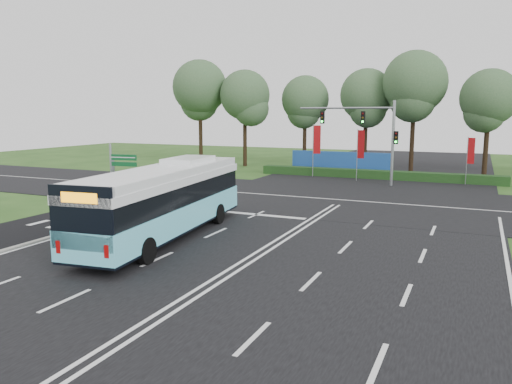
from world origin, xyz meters
TOP-DOWN VIEW (x-y plane):
  - ground at (0.00, 0.00)m, footprint 120.00×120.00m
  - road_main at (0.00, 0.00)m, footprint 20.00×120.00m
  - road_cross at (0.00, 12.00)m, footprint 120.00×14.00m
  - bike_path at (-12.50, -3.00)m, footprint 5.00×18.00m
  - kerb_strip at (-10.10, -3.00)m, footprint 0.25×18.00m
  - city_bus at (-5.05, -1.75)m, footprint 4.16×13.08m
  - pedestrian_signal at (-10.98, 1.63)m, footprint 0.29×0.42m
  - street_sign at (-9.95, 0.71)m, footprint 1.67×0.31m
  - banner_flag_left at (-5.57, 23.79)m, footprint 0.69×0.31m
  - banner_flag_mid at (-1.07, 22.24)m, footprint 0.67×0.20m
  - banner_flag_right at (7.82, 23.71)m, footprint 0.59×0.14m
  - traffic_light_gantry at (0.21, 20.50)m, footprint 8.41×0.28m
  - hedge at (0.00, 24.50)m, footprint 22.00×1.20m
  - blue_hoarding at (-4.00, 27.00)m, footprint 10.00×0.30m
  - eucalyptus_row at (4.22, 30.59)m, footprint 54.32×8.87m

SIDE VIEW (x-z plane):
  - ground at x=0.00m, z-range 0.00..0.00m
  - road_main at x=0.00m, z-range 0.00..0.04m
  - road_cross at x=0.00m, z-range 0.00..0.05m
  - bike_path at x=-12.50m, z-range 0.00..0.06m
  - kerb_strip at x=-10.10m, z-range 0.00..0.12m
  - hedge at x=0.00m, z-range 0.00..0.80m
  - blue_hoarding at x=-4.00m, z-range 0.00..2.20m
  - city_bus at x=-5.05m, z-range 0.01..3.70m
  - pedestrian_signal at x=-10.98m, z-range 0.16..3.56m
  - banner_flag_right at x=7.82m, z-range 0.64..4.68m
  - street_sign at x=-9.95m, z-range 0.54..4.84m
  - banner_flag_mid at x=-1.07m, z-range 0.70..5.31m
  - banner_flag_left at x=-5.57m, z-range 0.73..5.68m
  - traffic_light_gantry at x=0.21m, z-range 1.16..8.16m
  - eucalyptus_row at x=4.22m, z-range 2.21..14.93m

